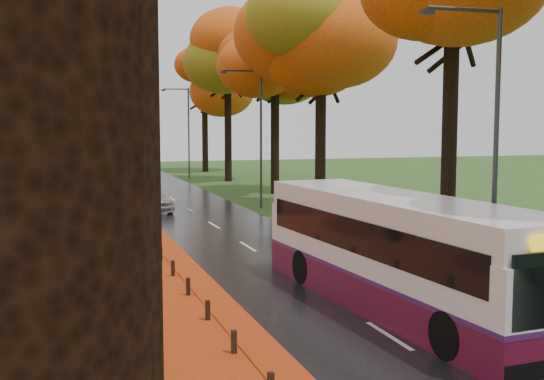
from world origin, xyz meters
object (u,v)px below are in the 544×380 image
streetlamp_near (488,131)px  bus (397,250)px  streetlamp_far (186,126)px  car_silver (138,190)px  car_white (148,199)px  car_dark (123,181)px  streetlamp_mid (257,127)px

streetlamp_near → bus: size_ratio=0.70×
streetlamp_far → car_silver: size_ratio=1.77×
streetlamp_far → bus: size_ratio=0.70×
car_white → car_dark: size_ratio=1.02×
bus → car_dark: (-3.65, 36.05, -0.98)m
streetlamp_far → streetlamp_mid: bearing=-90.0°
streetlamp_near → streetlamp_far: size_ratio=1.00×
car_white → car_dark: bearing=74.3°
bus → car_dark: size_ratio=2.87×
streetlamp_mid → car_silver: (-6.30, 4.82, -3.93)m
bus → car_white: bus is taller
streetlamp_mid → car_dark: 16.03m
streetlamp_near → car_dark: streetlamp_near is taller
bus → streetlamp_mid: bearing=79.1°
bus → streetlamp_near: bearing=-6.6°
streetlamp_mid → streetlamp_far: same height
car_white → car_dark: 14.25m
streetlamp_far → car_white: bearing=-105.9°
streetlamp_near → car_white: bearing=106.0°
streetlamp_mid → car_white: size_ratio=1.95×
streetlamp_mid → streetlamp_far: size_ratio=1.00×
streetlamp_mid → car_silver: streetlamp_mid is taller
bus → car_silver: (-3.67, 26.71, -0.82)m
streetlamp_near → car_white: (-6.30, 21.91, -3.98)m
streetlamp_near → streetlamp_far: bearing=90.0°
streetlamp_far → car_silver: (-6.30, -17.18, -3.93)m
car_silver → streetlamp_far: bearing=75.5°
streetlamp_near → car_dark: size_ratio=2.00×
streetlamp_near → streetlamp_far: (0.00, 44.00, 0.00)m
streetlamp_near → streetlamp_far: 44.00m
streetlamp_mid → car_silver: size_ratio=1.77×
streetlamp_far → bus: 44.07m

